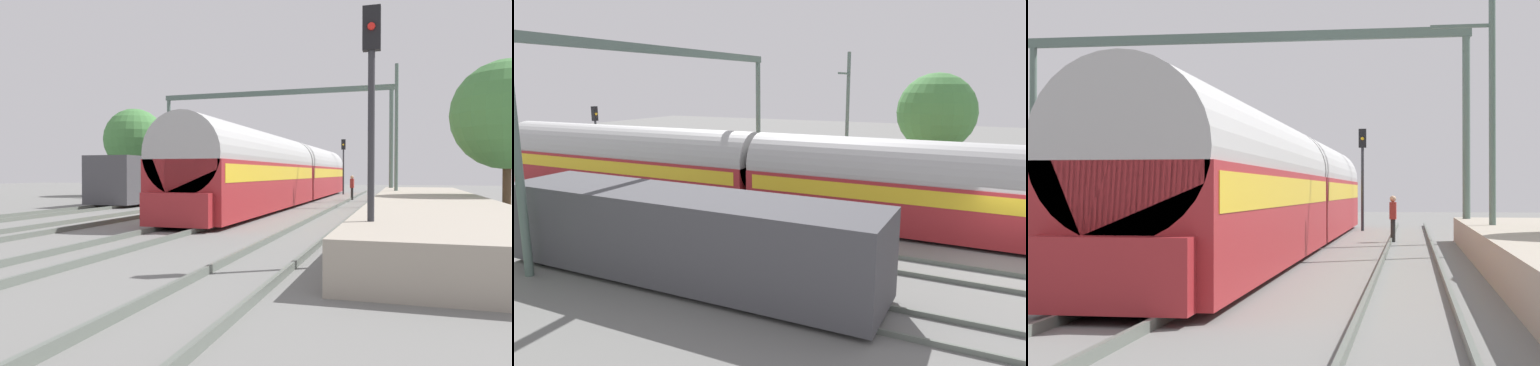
{
  "view_description": "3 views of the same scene",
  "coord_description": "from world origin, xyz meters",
  "views": [
    {
      "loc": [
        9.06,
        -19.16,
        1.9
      ],
      "look_at": [
        2.1,
        3.52,
        1.4
      ],
      "focal_mm": 33.66,
      "sensor_mm": 36.0,
      "label": 1
    },
    {
      "loc": [
        -18.3,
        0.6,
        6.26
      ],
      "look_at": [
        1.44,
        10.22,
        1.7
      ],
      "focal_mm": 33.75,
      "sensor_mm": 36.0,
      "label": 2
    },
    {
      "loc": [
        6.34,
        -16.64,
        1.91
      ],
      "look_at": [
        1.05,
        18.18,
        2.24
      ],
      "focal_mm": 59.11,
      "sensor_mm": 36.0,
      "label": 3
    }
  ],
  "objects": [
    {
      "name": "track_west",
      "position": [
        -2.1,
        0.0,
        0.08
      ],
      "size": [
        1.52,
        60.0,
        0.16
      ],
      "color": "#5D645D",
      "rests_on": "ground"
    },
    {
      "name": "tree_east_background",
      "position": [
        13.49,
        4.5,
        4.49
      ],
      "size": [
        4.88,
        4.88,
        6.94
      ],
      "color": "#4C3826",
      "rests_on": "ground"
    },
    {
      "name": "person_crossing",
      "position": [
        5.65,
        14.96,
        1.03
      ],
      "size": [
        0.26,
        0.41,
        1.73
      ],
      "rotation": [
        0.0,
        0.0,
        4.67
      ],
      "color": "#282828",
      "rests_on": "ground"
    },
    {
      "name": "track_far_east",
      "position": [
        6.29,
        0.0,
        0.08
      ],
      "size": [
        1.52,
        60.0,
        0.16
      ],
      "color": "#5D645D",
      "rests_on": "ground"
    },
    {
      "name": "catenary_gantry",
      "position": [
        0.0,
        14.38,
        5.93
      ],
      "size": [
        16.99,
        0.28,
        7.86
      ],
      "color": "#536960",
      "rests_on": "ground"
    },
    {
      "name": "ground",
      "position": [
        0.0,
        0.0,
        0.0
      ],
      "size": [
        120.0,
        120.0,
        0.0
      ],
      "primitive_type": "plane",
      "color": "slate"
    },
    {
      "name": "track_far_west",
      "position": [
        -6.29,
        0.0,
        0.08
      ],
      "size": [
        1.52,
        60.0,
        0.16
      ],
      "color": "#5D645D",
      "rests_on": "ground"
    },
    {
      "name": "track_east",
      "position": [
        2.1,
        0.0,
        0.08
      ],
      "size": [
        1.52,
        60.0,
        0.16
      ],
      "color": "#5D645D",
      "rests_on": "ground"
    },
    {
      "name": "platform",
      "position": [
        10.11,
        2.0,
        0.45
      ],
      "size": [
        4.4,
        28.0,
        0.9
      ],
      "color": "#A39989",
      "rests_on": "ground"
    },
    {
      "name": "catenary_pole_east_mid",
      "position": [
        8.65,
        8.8,
        4.15
      ],
      "size": [
        1.9,
        0.2,
        8.0
      ],
      "color": "#536960",
      "rests_on": "ground"
    },
    {
      "name": "tree_west_background",
      "position": [
        -12.48,
        16.31,
        4.71
      ],
      "size": [
        5.12,
        5.12,
        7.27
      ],
      "color": "#4C3826",
      "rests_on": "ground"
    },
    {
      "name": "railway_signal_far",
      "position": [
        4.02,
        23.62,
        3.13
      ],
      "size": [
        0.36,
        0.3,
        4.87
      ],
      "color": "#2D2D33",
      "rests_on": "ground"
    },
    {
      "name": "passenger_train",
      "position": [
        2.1,
        11.19,
        1.97
      ],
      "size": [
        2.93,
        32.85,
        3.82
      ],
      "color": "maroon",
      "rests_on": "ground"
    },
    {
      "name": "freight_car",
      "position": [
        -6.29,
        9.52,
        1.47
      ],
      "size": [
        2.8,
        13.0,
        2.7
      ],
      "color": "#47474C",
      "rests_on": "ground"
    },
    {
      "name": "railway_signal_near",
      "position": [
        8.43,
        -9.06,
        3.38
      ],
      "size": [
        0.36,
        0.3,
        5.3
      ],
      "color": "#2D2D33",
      "rests_on": "ground"
    }
  ]
}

